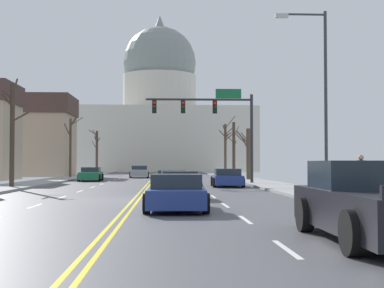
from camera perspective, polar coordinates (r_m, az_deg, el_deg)
name	(u,v)px	position (r m, az deg, el deg)	size (l,w,h in m)	color
ground	(136,199)	(23.77, -5.85, -5.73)	(20.00, 180.00, 0.20)	#49494E
signal_gantry	(214,115)	(40.40, 2.28, 3.05)	(7.91, 0.41, 6.91)	#28282D
street_lamp_right	(319,86)	(24.47, 13.08, 5.85)	(2.26, 0.24, 8.04)	#333338
capitol_building	(160,120)	(105.19, -3.40, 2.52)	(34.88, 22.34, 30.16)	beige
sedan_near_00	(227,178)	(36.68, 3.69, -3.56)	(2.17, 4.57, 1.20)	navy
sedan_near_01	(172,181)	(30.69, -2.14, -3.90)	(1.96, 4.40, 1.17)	#9EA3A8
sedan_near_02	(178,185)	(24.84, -1.42, -4.33)	(2.07, 4.74, 1.21)	black
sedan_near_03	(177,194)	(18.24, -1.62, -5.17)	(2.13, 4.26, 1.21)	navy
pickup_truck_near_04	(371,205)	(11.69, 18.08, -6.02)	(2.26, 5.60, 1.62)	black
sedan_oncoming_00	(91,174)	(48.73, -10.47, -3.14)	(2.03, 4.47, 1.20)	#1E7247
sedan_oncoming_01	(139,172)	(59.28, -5.49, -2.92)	(2.19, 4.59, 1.28)	#9EA3A8
flank_building_00	(27,136)	(67.93, -16.78, 0.84)	(10.93, 7.91, 9.53)	tan
bare_tree_00	(226,147)	(62.85, 3.52, -0.31)	(1.98, 1.60, 6.88)	#4C3D2D
bare_tree_01	(71,144)	(57.87, -12.51, 0.02)	(1.81, 1.87, 6.32)	#4C3D2D
bare_tree_02	(248,153)	(48.60, 5.84, -0.90)	(1.48, 1.15, 4.48)	#4C3D2D
bare_tree_03	(12,131)	(35.31, -18.18, 1.25)	(1.66, 1.57, 6.77)	#423328
bare_tree_04	(234,149)	(56.68, 4.37, -0.51)	(1.60, 1.84, 5.66)	#423328
bare_tree_05	(97,151)	(75.64, -9.88, -0.71)	(1.70, 1.82, 5.98)	#423328
pedestrian_00	(361,175)	(22.60, 17.18, -3.05)	(0.35, 0.34, 1.76)	black
bicycle_parked	(365,193)	(20.77, 17.50, -4.90)	(0.12, 1.77, 0.85)	black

